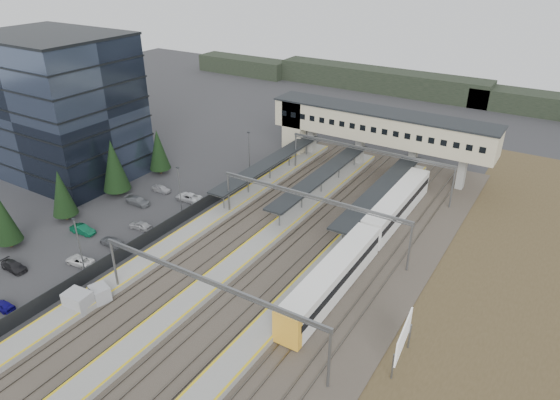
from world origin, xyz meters
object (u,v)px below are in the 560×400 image
Objects in this scene: office_building at (60,107)px; relay_cabin_far at (100,294)px; relay_cabin_near at (78,302)px; billboard at (403,338)px; train at (368,238)px; footbridge at (365,126)px.

relay_cabin_far is at bearing -33.60° from office_building.
office_building is at bearing 143.08° from relay_cabin_near.
billboard is (66.67, -13.45, -8.93)m from office_building.
office_building reaches higher than relay_cabin_far.
relay_cabin_far is 34.09m from train.
billboard is at bearing 18.83° from relay_cabin_near.
footbridge reaches higher than relay_cabin_near.
office_building reaches higher than billboard.
billboard reaches higher than train.
office_building is 9.11× the size of relay_cabin_far.
train is at bearing 122.35° from billboard.
billboard is (32.78, 9.07, 2.24)m from relay_cabin_far.
relay_cabin_near is 2.50m from relay_cabin_far.
billboard is at bearing -57.65° from train.
footbridge reaches higher than billboard.
relay_cabin_far is at bearing -100.58° from footbridge.
relay_cabin_near is at bearing -36.92° from office_building.
office_building is at bearing -145.53° from footbridge.
relay_cabin_near is (33.12, -24.89, -10.98)m from office_building.
footbridge is 7.00× the size of billboard.
office_building reaches higher than train.
billboard reaches higher than relay_cabin_near.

